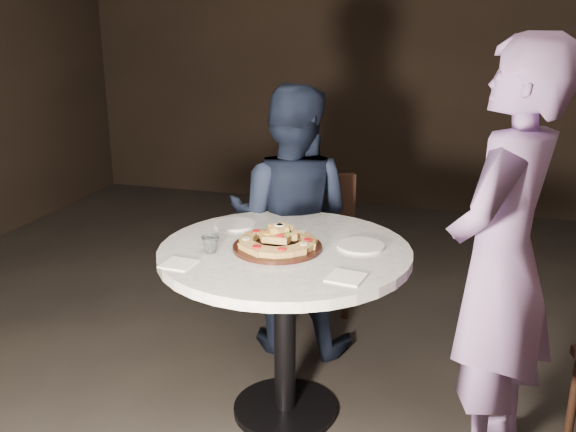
{
  "coord_description": "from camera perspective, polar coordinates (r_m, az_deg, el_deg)",
  "views": [
    {
      "loc": [
        0.76,
        -2.53,
        1.81
      ],
      "look_at": [
        0.02,
        0.03,
        0.96
      ],
      "focal_mm": 40.0,
      "sensor_mm": 36.0,
      "label": 1
    }
  ],
  "objects": [
    {
      "name": "diner_teal",
      "position": [
        2.64,
        18.4,
        -4.01
      ],
      "size": [
        0.63,
        0.75,
        1.75
      ],
      "primitive_type": "imported",
      "rotation": [
        0.0,
        0.0,
        -1.96
      ],
      "color": "#856AA7",
      "rests_on": "ground"
    },
    {
      "name": "focaccia_pile",
      "position": [
        2.77,
        -0.89,
        -2.07
      ],
      "size": [
        0.35,
        0.35,
        0.09
      ],
      "rotation": [
        0.0,
        0.0,
        0.13
      ],
      "color": "#AC8242",
      "rests_on": "serving_board"
    },
    {
      "name": "serving_board",
      "position": [
        2.78,
        -0.95,
        -2.76
      ],
      "size": [
        0.47,
        0.47,
        0.02
      ],
      "primitive_type": "cylinder",
      "rotation": [
        0.0,
        0.0,
        0.26
      ],
      "color": "black",
      "rests_on": "table"
    },
    {
      "name": "table",
      "position": [
        2.85,
        -0.28,
        -5.74
      ],
      "size": [
        1.11,
        1.11,
        0.83
      ],
      "rotation": [
        0.0,
        0.0,
        -0.0
      ],
      "color": "black",
      "rests_on": "ground"
    },
    {
      "name": "water_glass",
      "position": [
        2.75,
        -6.92,
        -2.52
      ],
      "size": [
        0.09,
        0.09,
        0.07
      ],
      "primitive_type": "imported",
      "rotation": [
        0.0,
        0.0,
        0.23
      ],
      "color": "silver",
      "rests_on": "table"
    },
    {
      "name": "floor",
      "position": [
        3.2,
        -0.46,
        -16.69
      ],
      "size": [
        7.0,
        7.0,
        0.0
      ],
      "primitive_type": "plane",
      "color": "black",
      "rests_on": "ground"
    },
    {
      "name": "diner_navy",
      "position": [
        3.46,
        0.21,
        -0.42
      ],
      "size": [
        0.73,
        0.57,
        1.47
      ],
      "primitive_type": "imported",
      "rotation": [
        0.0,
        0.0,
        3.17
      ],
      "color": "#141C31",
      "rests_on": "ground"
    },
    {
      "name": "chair_far",
      "position": [
        3.88,
        2.36,
        -1.5
      ],
      "size": [
        0.57,
        0.58,
        0.92
      ],
      "rotation": [
        0.0,
        0.0,
        3.53
      ],
      "color": "black",
      "rests_on": "ground"
    },
    {
      "name": "plate_right",
      "position": [
        2.82,
        6.48,
        -2.64
      ],
      "size": [
        0.21,
        0.21,
        0.01
      ],
      "primitive_type": "cylinder",
      "rotation": [
        0.0,
        0.0,
        -0.02
      ],
      "color": "white",
      "rests_on": "table"
    },
    {
      "name": "napkin_far",
      "position": [
        2.49,
        5.2,
        -5.45
      ],
      "size": [
        0.15,
        0.15,
        0.01
      ],
      "primitive_type": "cube",
      "rotation": [
        0.0,
        0.0,
        -0.14
      ],
      "color": "white",
      "rests_on": "table"
    },
    {
      "name": "plate_left",
      "position": [
        3.09,
        -4.76,
        -0.73
      ],
      "size": [
        0.23,
        0.23,
        0.01
      ],
      "primitive_type": "cylinder",
      "rotation": [
        0.0,
        0.0,
        0.14
      ],
      "color": "white",
      "rests_on": "table"
    },
    {
      "name": "napkin_near",
      "position": [
        2.65,
        -9.71,
        -4.21
      ],
      "size": [
        0.13,
        0.13,
        0.01
      ],
      "primitive_type": "cube",
      "rotation": [
        0.0,
        0.0,
        -0.07
      ],
      "color": "white",
      "rests_on": "table"
    }
  ]
}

